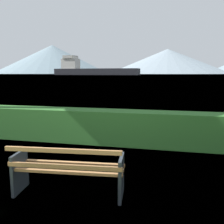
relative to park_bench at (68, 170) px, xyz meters
name	(u,v)px	position (x,y,z in m)	size (l,w,h in m)	color
ground_plane	(70,193)	(-0.01, 0.06, -0.43)	(1400.00, 1400.00, 0.00)	olive
water_surface	(166,74)	(-0.01, 308.82, -0.43)	(620.00, 620.00, 0.00)	#6B8EA3
park_bench	(68,170)	(0.00, 0.00, 0.00)	(1.82, 0.73, 0.87)	olive
hedge_row	(111,127)	(-0.01, 3.06, 0.04)	(8.95, 0.71, 0.93)	#285B23
cargo_ship_large	(90,69)	(-73.14, 227.02, 4.85)	(85.40, 20.77, 18.88)	#232328
distant_hills	(187,58)	(41.80, 564.51, 34.20)	(813.76, 332.45, 77.34)	slate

